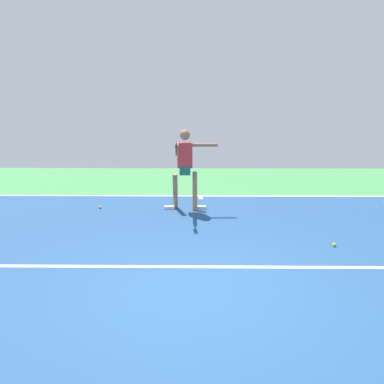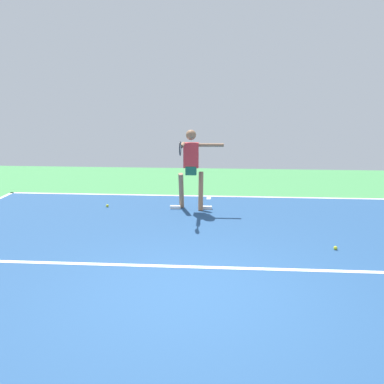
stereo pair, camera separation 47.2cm
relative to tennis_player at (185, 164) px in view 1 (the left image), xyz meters
The scene contains 8 objects.
ground_plane 4.50m from the tennis_player, 94.77° to the left, with size 20.17×20.17×0.00m, color #428E4C.
court_surface 4.50m from the tennis_player, 94.77° to the left, with size 10.78×11.52×0.00m, color navy.
court_line_baseline_near 1.76m from the tennis_player, 105.05° to the right, with size 10.78×0.10×0.01m, color white.
court_line_service 3.61m from the tennis_player, 96.05° to the left, with size 8.08×0.10×0.01m, color white.
court_line_centre_mark 1.61m from the tennis_player, 107.51° to the right, with size 0.10×0.30×0.01m, color white.
tennis_player is the anchor object (origin of this frame).
tennis_ball_near_service_line 2.25m from the tennis_player, ahead, with size 0.07×0.07×0.07m, color yellow.
tennis_ball_by_baseline 3.80m from the tennis_player, 136.98° to the left, with size 0.07×0.07×0.07m, color yellow.
Camera 1 is at (0.10, 5.34, 2.60)m, focal length 40.56 mm.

